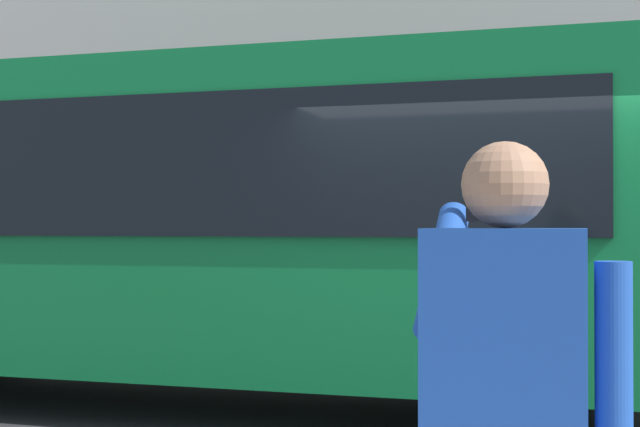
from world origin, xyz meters
name	(u,v)px	position (x,y,z in m)	size (l,w,h in m)	color
red_bus	(173,220)	(2.86, -0.75, 1.68)	(9.05, 2.54, 3.08)	#0F7238
pedestrian_photographer	(507,422)	(-0.60, 4.50, 1.14)	(0.53, 0.52, 1.70)	#1E2347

